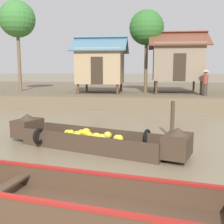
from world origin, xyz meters
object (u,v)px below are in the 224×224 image
palm_tree_mid (17,20)px  viewer_boat (65,197)px  stilt_house_mid_left (177,61)px  stilt_house_left (101,65)px  banana_boat (92,138)px  mooring_post (172,120)px  palm_tree_far (147,28)px  vendor_person (205,81)px

palm_tree_mid → viewer_boat: bearing=-62.6°
stilt_house_mid_left → palm_tree_mid: palm_tree_mid is taller
stilt_house_left → palm_tree_mid: (-6.33, 0.54, 3.35)m
banana_boat → mooring_post: mooring_post is taller
viewer_boat → palm_tree_far: size_ratio=1.21×
stilt_house_mid_left → mooring_post: 10.77m
stilt_house_mid_left → mooring_post: size_ratio=3.16×
viewer_boat → stilt_house_left: size_ratio=1.79×
stilt_house_left → stilt_house_mid_left: bearing=6.6°
viewer_boat → stilt_house_left: bearing=97.1°
palm_tree_mid → stilt_house_left: bearing=-4.9°
stilt_house_mid_left → palm_tree_far: palm_tree_far is taller
stilt_house_left → vendor_person: stilt_house_left is taller
viewer_boat → palm_tree_far: 17.07m
palm_tree_mid → banana_boat: bearing=-56.3°
viewer_boat → palm_tree_mid: (-8.27, 15.97, 5.81)m
vendor_person → banana_boat: bearing=-118.5°
banana_boat → stilt_house_mid_left: (3.76, 12.03, 2.72)m
viewer_boat → vendor_person: bearing=70.1°
stilt_house_mid_left → mooring_post: stilt_house_mid_left is taller
vendor_person → mooring_post: size_ratio=1.22×
banana_boat → viewer_boat: (0.32, -4.03, -0.01)m
stilt_house_mid_left → palm_tree_mid: bearing=-179.6°
vendor_person → stilt_house_mid_left: bearing=124.9°
viewer_boat → stilt_house_mid_left: 16.65m
mooring_post → palm_tree_mid: bearing=135.5°
vendor_person → mooring_post: (-2.72, -8.21, -1.05)m
viewer_boat → mooring_post: bearing=67.8°
stilt_house_mid_left → vendor_person: size_ratio=2.59×
palm_tree_mid → palm_tree_far: palm_tree_mid is taller
banana_boat → vendor_person: size_ratio=3.61×
viewer_boat → mooring_post: (2.29, 5.61, 0.38)m
stilt_house_mid_left → mooring_post: bearing=-96.3°
viewer_boat → banana_boat: bearing=94.5°
stilt_house_left → banana_boat: bearing=-81.9°
banana_boat → stilt_house_left: bearing=98.1°
palm_tree_far → mooring_post: bearing=-84.5°
viewer_boat → vendor_person: (5.00, 13.82, 1.43)m
banana_boat → viewer_boat: viewer_boat is taller
viewer_boat → stilt_house_left: (-1.93, 15.43, 2.46)m
viewer_boat → vendor_person: 14.76m
banana_boat → palm_tree_far: palm_tree_far is taller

